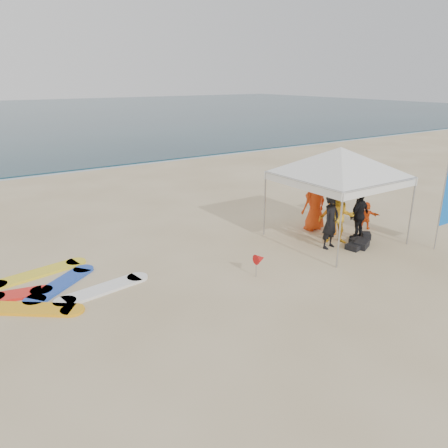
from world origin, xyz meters
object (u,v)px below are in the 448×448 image
object	(u,v)px
person_black_a	(331,221)
canopy_tent	(341,147)
person_black_b	(359,215)
person_orange_b	(315,203)
person_yellow	(340,217)
person_orange_a	(333,210)
marker_pennant	(260,259)
person_seated	(366,215)
surfboard_spread	(3,300)

from	to	relation	value
person_black_a	canopy_tent	xyz separation A→B (m)	(0.68, 0.44, 2.15)
person_black_b	person_orange_b	size ratio (longest dim) A/B	0.84
person_yellow	person_orange_b	bearing A→B (deg)	117.97
person_orange_a	marker_pennant	world-z (taller)	person_orange_a
canopy_tent	person_seated	bearing A→B (deg)	4.08
person_black_b	person_seated	distance (m)	1.19
surfboard_spread	person_black_b	bearing A→B (deg)	-10.17
person_black_a	person_yellow	world-z (taller)	person_yellow
person_orange_b	person_orange_a	bearing A→B (deg)	102.39
person_orange_b	canopy_tent	distance (m)	2.31
person_yellow	surfboard_spread	bearing A→B (deg)	-152.09
person_black_a	person_yellow	xyz separation A→B (m)	(0.57, 0.14, 0.02)
person_black_a	person_orange_a	xyz separation A→B (m)	(0.94, 0.80, -0.00)
person_black_b	person_seated	size ratio (longest dim) A/B	1.67
person_black_b	marker_pennant	distance (m)	4.47
person_seated	surfboard_spread	size ratio (longest dim) A/B	0.15
canopy_tent	marker_pennant	bearing A→B (deg)	-167.31
surfboard_spread	person_black_a	bearing A→B (deg)	-11.94
person_seated	surfboard_spread	world-z (taller)	person_seated
person_yellow	marker_pennant	bearing A→B (deg)	-133.15
person_black_a	person_black_b	world-z (taller)	person_black_a
surfboard_spread	marker_pennant	bearing A→B (deg)	-21.25
marker_pennant	person_seated	bearing A→B (deg)	10.04
person_orange_b	marker_pennant	bearing A→B (deg)	28.31
canopy_tent	surfboard_spread	world-z (taller)	canopy_tent
person_black_b	person_orange_a	bearing A→B (deg)	-69.11
canopy_tent	person_black_b	bearing A→B (deg)	-29.77
person_black_a	person_seated	xyz separation A→B (m)	(2.38, 0.56, -0.37)
person_orange_a	marker_pennant	size ratio (longest dim) A/B	2.69
person_black_b	marker_pennant	size ratio (longest dim) A/B	2.54
person_orange_b	person_seated	bearing A→B (deg)	151.19
person_black_b	surfboard_spread	xyz separation A→B (m)	(-10.37, 1.86, -0.78)
person_seated	person_orange_b	bearing A→B (deg)	24.53
person_black_a	surfboard_spread	bearing A→B (deg)	158.08
person_orange_a	person_orange_b	xyz separation A→B (m)	(-0.13, 0.70, 0.10)
person_orange_a	person_orange_b	world-z (taller)	person_orange_b
canopy_tent	person_yellow	bearing A→B (deg)	-110.04
person_yellow	canopy_tent	distance (m)	2.16
person_orange_a	surfboard_spread	xyz separation A→B (m)	(-9.95, 1.10, -0.82)
person_orange_b	marker_pennant	distance (m)	4.35
person_seated	marker_pennant	world-z (taller)	person_seated
person_black_a	person_black_b	bearing A→B (deg)	-8.13
person_orange_b	canopy_tent	xyz separation A→B (m)	(-0.14, -1.06, 2.05)
person_orange_a	person_yellow	bearing A→B (deg)	62.04
person_yellow	marker_pennant	size ratio (longest dim) A/B	2.74
marker_pennant	surfboard_spread	size ratio (longest dim) A/B	0.10
person_yellow	canopy_tent	size ratio (longest dim) A/B	0.38
person_yellow	person_seated	distance (m)	1.90
person_black_b	canopy_tent	bearing A→B (deg)	-38.07
person_black_a	person_black_b	xyz separation A→B (m)	(1.37, 0.04, -0.05)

